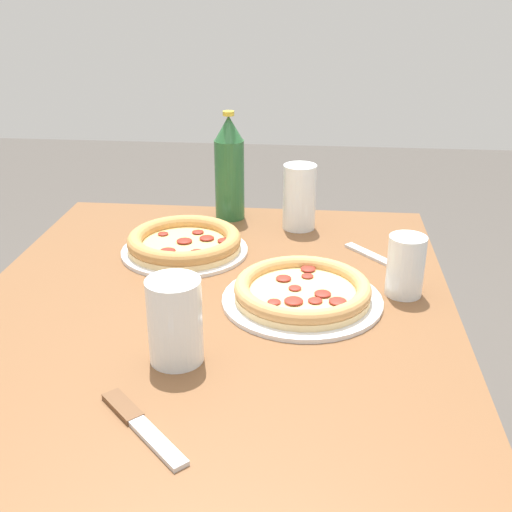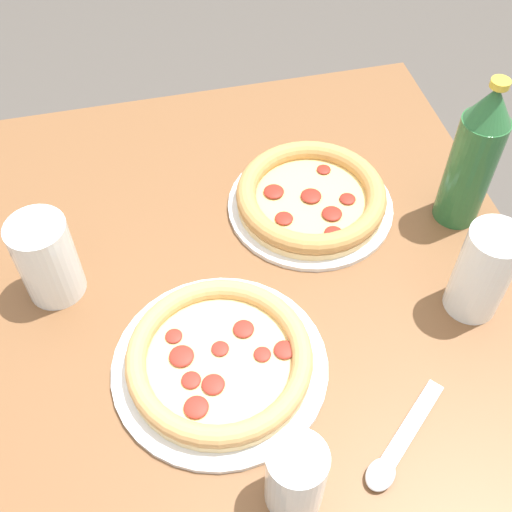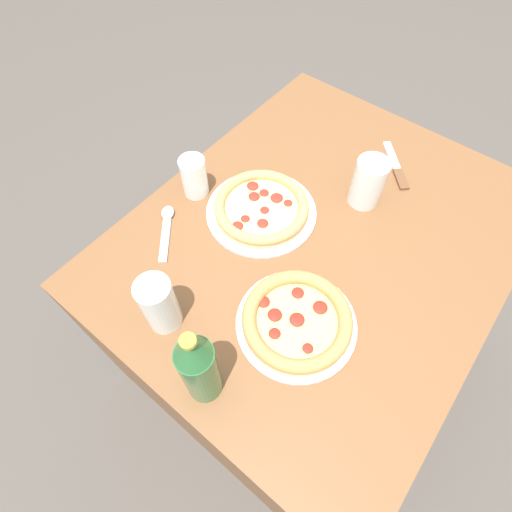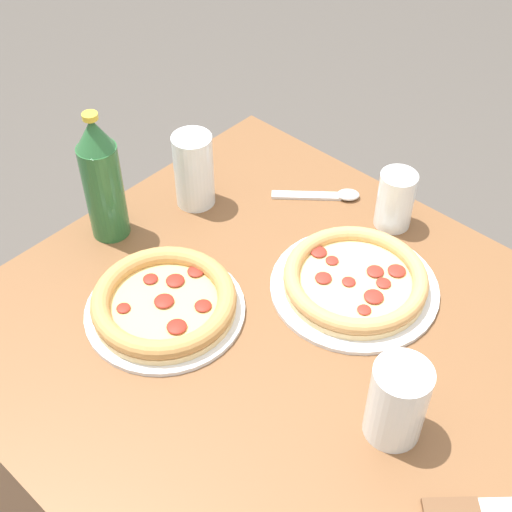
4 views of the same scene
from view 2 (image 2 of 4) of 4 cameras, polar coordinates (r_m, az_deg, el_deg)
name	(u,v)px [view 2 (image 2 of 4)]	position (r m, az deg, el deg)	size (l,w,h in m)	color
ground_plane	(203,460)	(1.56, -4.76, -17.65)	(8.00, 8.00, 0.00)	#4C4742
table	(191,390)	(1.24, -5.82, -11.78)	(1.06, 0.86, 0.70)	brown
pizza_salami	(219,360)	(0.84, -3.27, -9.24)	(0.28, 0.28, 0.04)	silver
pizza_veggie	(311,198)	(1.02, 4.90, 5.14)	(0.26, 0.26, 0.05)	silver
glass_orange_juice	(48,261)	(0.93, -18.03, -0.43)	(0.08, 0.08, 0.13)	white
glass_water	(295,479)	(0.75, 3.52, -19.18)	(0.07, 0.07, 0.11)	white
glass_lemonade	(482,274)	(0.91, 19.46, -1.52)	(0.07, 0.07, 0.15)	white
beer_bottle	(474,157)	(0.99, 18.81, 8.29)	(0.07, 0.07, 0.25)	#286033
spoon	(394,452)	(0.82, 12.20, -16.69)	(0.15, 0.13, 0.02)	silver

